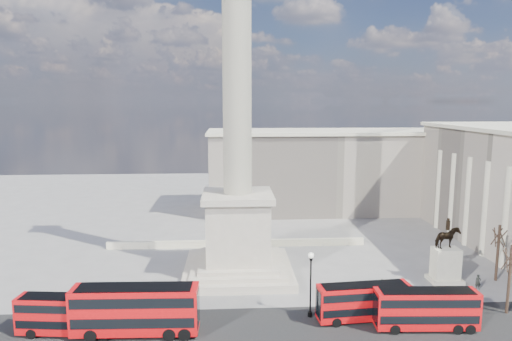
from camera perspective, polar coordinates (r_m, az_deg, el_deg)
The scene contains 16 objects.
ground at distance 57.15m, azimuth -2.15°, elevation -14.50°, with size 180.00×180.00×0.00m, color gray.
asphalt_road at distance 48.47m, azimuth 4.36°, elevation -18.97°, with size 120.00×9.00×0.01m, color #272727.
nelsons_column at distance 58.35m, azimuth -2.32°, elevation -0.78°, with size 14.00×14.00×49.85m.
balustrade_wall at distance 71.97m, azimuth -2.40°, elevation -9.09°, with size 40.00×0.60×1.10m, color beige.
building_northeast at distance 95.93m, azimuth 9.38°, elevation 0.05°, with size 51.00×17.00×16.60m.
red_bus_a at distance 47.40m, azimuth -14.74°, elevation -16.46°, with size 12.16×3.15×4.90m.
red_bus_b at distance 50.09m, azimuth 13.36°, elevation -15.65°, with size 9.76×3.04×3.90m.
red_bus_c at distance 50.05m, azimuth 20.54°, elevation -15.88°, with size 10.15×2.82×4.08m.
red_bus_e at distance 49.67m, azimuth -22.40°, elevation -16.30°, with size 9.82×3.25×3.91m.
victorian_lamp at distance 49.05m, azimuth 6.84°, elevation -13.35°, with size 0.60×0.60×7.02m.
equestrian_statue at distance 62.76m, azimuth 22.63°, elevation -10.25°, with size 3.94×2.95×8.22m.
bare_tree_near at distance 55.61m, azimuth 29.28°, elevation -9.43°, with size 1.81×1.81×7.94m.
bare_tree_mid at distance 64.95m, azimuth 28.12°, elevation -7.10°, with size 2.00×2.00×7.58m.
bare_tree_far at distance 83.06m, azimuth 28.54°, elevation -4.46°, with size 1.60×1.60×6.54m.
pedestrian_walking at distance 62.54m, azimuth 26.01°, elevation -12.42°, with size 0.66×0.44×1.82m, color black.
pedestrian_crossing at distance 57.44m, azimuth 15.45°, elevation -13.75°, with size 1.02×0.43×1.75m, color black.
Camera 1 is at (-0.90, -52.56, 22.44)m, focal length 32.00 mm.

